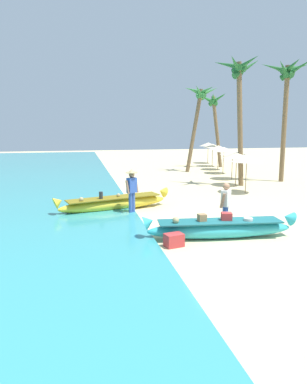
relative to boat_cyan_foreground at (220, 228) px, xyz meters
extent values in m
plane|color=beige|center=(0.76, 1.04, -0.30)|extent=(80.00, 80.00, 0.00)
ellipsoid|color=#33B2BC|center=(0.00, 0.00, -0.04)|extent=(4.47, 1.18, 0.52)
cone|color=#33B2BC|center=(2.15, -0.22, 0.27)|extent=(0.46, 0.48, 0.51)
cone|color=#33B2BC|center=(-2.15, 0.22, 0.27)|extent=(0.46, 0.48, 0.51)
cube|color=#1C6267|center=(0.00, 0.00, 0.22)|extent=(3.77, 1.13, 0.04)
sphere|color=tan|center=(-1.37, 0.05, 0.32)|extent=(0.20, 0.20, 0.20)
cube|color=#9E754C|center=(-0.54, 0.08, 0.34)|extent=(0.25, 0.23, 0.23)
cube|color=#B73333|center=(0.22, 0.03, 0.34)|extent=(0.37, 0.33, 0.25)
cylinder|color=silver|center=(0.84, -0.17, 0.27)|extent=(0.27, 0.27, 0.10)
ellipsoid|color=yellow|center=(-2.76, 4.20, -0.04)|extent=(4.57, 1.93, 0.53)
cone|color=yellow|center=(-0.62, 4.80, 0.28)|extent=(0.52, 0.54, 0.52)
cone|color=yellow|center=(-4.89, 3.61, 0.28)|extent=(0.52, 0.54, 0.52)
cube|color=olive|center=(-2.76, 4.20, 0.23)|extent=(3.88, 1.75, 0.04)
sphere|color=tan|center=(-4.05, 3.72, 0.31)|extent=(0.17, 0.17, 0.17)
cylinder|color=#2D2D33|center=(-3.29, 3.98, 0.38)|extent=(0.15, 0.15, 0.30)
sphere|color=tan|center=(-2.58, 4.27, 0.30)|extent=(0.15, 0.15, 0.15)
cylinder|color=#3D5BA8|center=(-2.10, 3.42, 0.13)|extent=(0.14, 0.14, 0.86)
cylinder|color=#3D5BA8|center=(-2.22, 3.34, 0.13)|extent=(0.14, 0.14, 0.86)
cube|color=#3356B2|center=(-2.16, 3.38, 0.84)|extent=(0.42, 0.38, 0.57)
cylinder|color=#9E7051|center=(-1.96, 3.49, 0.79)|extent=(0.18, 0.21, 0.52)
cylinder|color=#9E7051|center=(-2.34, 3.24, 0.79)|extent=(0.18, 0.21, 0.52)
sphere|color=#9E7051|center=(-2.16, 3.38, 1.25)|extent=(0.22, 0.22, 0.22)
cylinder|color=tan|center=(-2.16, 3.38, 1.33)|extent=(0.44, 0.44, 0.02)
cone|color=tan|center=(-2.16, 3.38, 1.40)|extent=(0.26, 0.26, 0.12)
cylinder|color=#3D5BA8|center=(0.46, 0.70, 0.10)|extent=(0.14, 0.14, 0.80)
cylinder|color=#3D5BA8|center=(0.55, 0.80, 0.10)|extent=(0.14, 0.14, 0.80)
cube|color=silver|center=(0.50, 0.75, 0.76)|extent=(0.41, 0.41, 0.52)
cylinder|color=#9E7051|center=(0.33, 0.60, 0.71)|extent=(0.20, 0.19, 0.48)
cylinder|color=#9E7051|center=(0.65, 0.93, 0.71)|extent=(0.20, 0.19, 0.48)
sphere|color=#9E7051|center=(0.50, 0.75, 1.14)|extent=(0.22, 0.22, 0.22)
cylinder|color=#8E6B47|center=(4.17, 6.53, 0.65)|extent=(0.04, 0.04, 1.90)
cone|color=beige|center=(4.17, 6.53, 1.45)|extent=(1.60, 1.60, 0.32)
cylinder|color=#8E6B47|center=(4.68, 8.74, 0.65)|extent=(0.04, 0.04, 1.90)
cone|color=beige|center=(4.68, 8.74, 1.45)|extent=(1.60, 1.60, 0.32)
cylinder|color=#8E6B47|center=(5.51, 11.04, 0.65)|extent=(0.04, 0.04, 1.90)
cone|color=beige|center=(5.51, 11.04, 1.45)|extent=(1.60, 1.60, 0.32)
cylinder|color=#8E6B47|center=(6.07, 13.74, 0.65)|extent=(0.04, 0.04, 1.90)
cone|color=beige|center=(6.07, 13.74, 1.45)|extent=(1.60, 1.60, 0.32)
cylinder|color=#8E6B47|center=(6.60, 15.96, 0.65)|extent=(0.04, 0.04, 1.90)
cone|color=beige|center=(6.60, 15.96, 1.45)|extent=(1.60, 1.60, 0.32)
cylinder|color=#8E6B47|center=(7.06, 18.28, 0.65)|extent=(0.04, 0.04, 1.90)
cone|color=beige|center=(7.06, 18.28, 1.45)|extent=(1.60, 1.60, 0.32)
cylinder|color=#8E6B47|center=(7.62, 20.80, 0.65)|extent=(0.04, 0.04, 1.90)
cone|color=beige|center=(7.62, 20.80, 1.45)|extent=(1.60, 1.60, 0.32)
cylinder|color=brown|center=(4.76, 8.67, 3.08)|extent=(0.74, 0.28, 6.78)
cone|color=#23602D|center=(5.01, 8.71, 6.16)|extent=(1.72, 0.51, 1.23)
cone|color=#23602D|center=(4.70, 9.05, 6.34)|extent=(0.96, 1.58, 0.77)
cone|color=#23602D|center=(4.16, 9.02, 6.32)|extent=(1.61, 1.56, 0.83)
cone|color=#23602D|center=(4.22, 8.36, 6.25)|extent=(1.38, 1.36, 1.02)
cone|color=#23602D|center=(4.71, 8.22, 6.30)|extent=(1.00, 1.78, 0.91)
cylinder|color=brown|center=(7.15, 17.71, 2.59)|extent=(1.14, 0.28, 5.81)
cone|color=#287033|center=(7.11, 17.70, 5.27)|extent=(1.45, 0.42, 0.96)
cone|color=#287033|center=(7.00, 18.11, 5.30)|extent=(1.32, 1.69, 0.93)
cone|color=#287033|center=(6.44, 18.08, 5.25)|extent=(1.30, 1.54, 1.05)
cone|color=#287033|center=(6.20, 17.70, 5.23)|extent=(1.89, 0.41, 1.13)
cone|color=#287033|center=(6.56, 17.32, 5.32)|extent=(0.91, 1.58, 0.86)
cone|color=#287033|center=(6.95, 17.29, 5.23)|extent=(1.15, 1.69, 1.12)
cylinder|color=brown|center=(4.35, 15.27, 2.71)|extent=(1.23, 0.28, 6.06)
cone|color=#337F3D|center=(5.29, 15.28, 5.53)|extent=(1.73, 0.41, 0.98)
cone|color=#337F3D|center=(5.04, 15.61, 5.54)|extent=(1.12, 1.46, 0.93)
cone|color=#337F3D|center=(4.61, 15.71, 5.54)|extent=(1.10, 1.75, 0.95)
cone|color=#337F3D|center=(4.38, 15.31, 5.61)|extent=(1.68, 0.52, 0.73)
cone|color=#337F3D|center=(4.54, 14.92, 5.48)|extent=(1.28, 1.49, 1.08)
cone|color=#337F3D|center=(5.03, 14.94, 5.59)|extent=(1.07, 1.43, 0.78)
cylinder|color=brown|center=(8.09, 9.57, 3.13)|extent=(0.35, 0.28, 6.86)
cone|color=#23602D|center=(8.55, 9.59, 6.43)|extent=(1.88, 0.45, 0.79)
cone|color=#23602D|center=(8.35, 9.86, 6.33)|extent=(1.31, 1.31, 1.04)
cone|color=#23602D|center=(7.94, 10.10, 6.33)|extent=(0.76, 1.98, 1.09)
cone|color=#23602D|center=(7.57, 9.81, 6.40)|extent=(1.94, 1.22, 0.90)
cone|color=#23602D|center=(7.72, 9.37, 6.26)|extent=(1.35, 1.00, 1.15)
cone|color=#23602D|center=(7.97, 9.05, 6.43)|extent=(0.66, 1.98, 0.79)
cone|color=#23602D|center=(8.34, 9.11, 6.29)|extent=(1.32, 1.84, 1.18)
cube|color=#C63838|center=(-1.56, -0.45, -0.11)|extent=(0.58, 0.46, 0.37)
camera|label=1|loc=(-4.08, -9.38, 3.01)|focal=32.24mm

